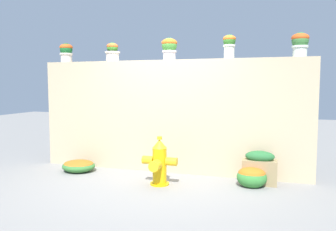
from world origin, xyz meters
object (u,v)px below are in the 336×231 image
object	(u,v)px
potted_plant_2	(169,47)
flower_bush_left	(79,165)
planter_box	(260,168)
flower_bush_right	(252,176)
potted_plant_1	(112,52)
potted_plant_3	(229,44)
potted_plant_0	(66,51)
fire_hydrant	(159,163)
potted_plant_4	(300,42)

from	to	relation	value
potted_plant_2	flower_bush_left	world-z (taller)	potted_plant_2
planter_box	flower_bush_right	bearing A→B (deg)	-120.13
potted_plant_1	planter_box	size ratio (longest dim) A/B	0.66
potted_plant_3	flower_bush_right	xyz separation A→B (m)	(0.45, -0.56, -2.13)
potted_plant_0	flower_bush_right	bearing A→B (deg)	-9.01
potted_plant_1	flower_bush_left	size ratio (longest dim) A/B	0.59
potted_plant_3	flower_bush_right	size ratio (longest dim) A/B	0.88
potted_plant_0	fire_hydrant	size ratio (longest dim) A/B	0.50
potted_plant_3	potted_plant_2	bearing A→B (deg)	-179.37
potted_plant_4	potted_plant_0	bearing A→B (deg)	179.46
potted_plant_0	planter_box	world-z (taller)	potted_plant_0
potted_plant_4	fire_hydrant	size ratio (longest dim) A/B	0.51
potted_plant_4	planter_box	bearing A→B (deg)	-147.96
potted_plant_1	flower_bush_right	bearing A→B (deg)	-12.16
potted_plant_3	potted_plant_4	xyz separation A→B (m)	(1.13, -0.01, -0.02)
potted_plant_1	flower_bush_left	bearing A→B (deg)	-128.18
potted_plant_1	potted_plant_4	bearing A→B (deg)	-0.52
potted_plant_3	flower_bush_right	bearing A→B (deg)	-50.96
flower_bush_right	flower_bush_left	bearing A→B (deg)	179.76
potted_plant_2	potted_plant_0	bearing A→B (deg)	178.94
planter_box	potted_plant_4	bearing A→B (deg)	32.04
potted_plant_1	planter_box	xyz separation A→B (m)	(2.79, -0.39, -1.97)
potted_plant_0	potted_plant_1	world-z (taller)	potted_plant_0
fire_hydrant	flower_bush_left	xyz separation A→B (m)	(-1.70, 0.37, -0.24)
fire_hydrant	flower_bush_right	size ratio (longest dim) A/B	1.68
potted_plant_2	flower_bush_right	world-z (taller)	potted_plant_2
flower_bush_left	potted_plant_1	bearing A→B (deg)	51.82
fire_hydrant	flower_bush_left	world-z (taller)	fire_hydrant
planter_box	flower_bush_left	bearing A→B (deg)	-176.86
potted_plant_4	potted_plant_2	bearing A→B (deg)	179.96
potted_plant_4	fire_hydrant	xyz separation A→B (m)	(-2.10, -0.90, -1.92)
flower_bush_right	potted_plant_0	bearing A→B (deg)	170.99
potted_plant_4	potted_plant_3	bearing A→B (deg)	179.33
potted_plant_3	fire_hydrant	distance (m)	2.35
potted_plant_4	planter_box	distance (m)	2.13
potted_plant_1	potted_plant_4	xyz separation A→B (m)	(3.35, -0.03, 0.04)
potted_plant_1	potted_plant_3	bearing A→B (deg)	-0.44
potted_plant_0	flower_bush_left	world-z (taller)	potted_plant_0
potted_plant_2	flower_bush_left	xyz separation A→B (m)	(-1.59, -0.53, -2.17)
potted_plant_2	flower_bush_right	bearing A→B (deg)	-19.70
potted_plant_1	potted_plant_3	xyz separation A→B (m)	(2.22, -0.02, 0.06)
potted_plant_1	flower_bush_right	size ratio (longest dim) A/B	0.77
potted_plant_0	planter_box	bearing A→B (deg)	-5.94
fire_hydrant	planter_box	xyz separation A→B (m)	(1.53, 0.54, -0.10)
potted_plant_2	potted_plant_4	bearing A→B (deg)	-0.04
potted_plant_1	potted_plant_2	bearing A→B (deg)	-1.44
potted_plant_3	potted_plant_4	size ratio (longest dim) A/B	1.04
potted_plant_1	fire_hydrant	xyz separation A→B (m)	(1.26, -0.93, -1.88)
potted_plant_0	flower_bush_left	bearing A→B (deg)	-44.37
potted_plant_3	flower_bush_left	bearing A→B (deg)	-168.42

